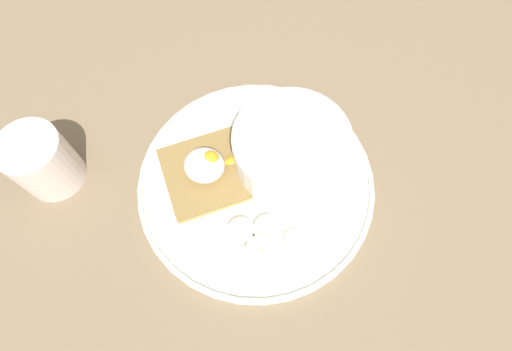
{
  "coord_description": "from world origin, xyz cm",
  "views": [
    {
      "loc": [
        -2.7,
        20.7,
        50.69
      ],
      "look_at": [
        0.0,
        0.0,
        5.0
      ],
      "focal_mm": 28.0,
      "sensor_mm": 36.0,
      "label": 1
    }
  ],
  "objects_px": {
    "toast_slice": "(206,173)",
    "coffee_mug": "(42,161)",
    "banana_slice_front": "(268,230)",
    "oatmeal_bowl": "(290,150)",
    "banana_slice_right": "(241,231)",
    "poached_egg": "(205,164)",
    "banana_slice_back": "(261,250)",
    "banana_slice_left": "(295,241)"
  },
  "relations": [
    {
      "from": "banana_slice_right",
      "to": "coffee_mug",
      "type": "relative_size",
      "value": 0.44
    },
    {
      "from": "banana_slice_front",
      "to": "banana_slice_left",
      "type": "height_order",
      "value": "banana_slice_front"
    },
    {
      "from": "poached_egg",
      "to": "coffee_mug",
      "type": "distance_m",
      "value": 0.2
    },
    {
      "from": "toast_slice",
      "to": "banana_slice_right",
      "type": "xyz_separation_m",
      "value": [
        -0.06,
        0.07,
        -0.0
      ]
    },
    {
      "from": "coffee_mug",
      "to": "toast_slice",
      "type": "bearing_deg",
      "value": -173.86
    },
    {
      "from": "oatmeal_bowl",
      "to": "banana_slice_front",
      "type": "xyz_separation_m",
      "value": [
        0.02,
        0.1,
        -0.03
      ]
    },
    {
      "from": "banana_slice_front",
      "to": "coffee_mug",
      "type": "distance_m",
      "value": 0.29
    },
    {
      "from": "banana_slice_front",
      "to": "banana_slice_right",
      "type": "relative_size",
      "value": 1.31
    },
    {
      "from": "banana_slice_back",
      "to": "banana_slice_right",
      "type": "distance_m",
      "value": 0.03
    },
    {
      "from": "oatmeal_bowl",
      "to": "banana_slice_back",
      "type": "height_order",
      "value": "oatmeal_bowl"
    },
    {
      "from": "banana_slice_right",
      "to": "banana_slice_left",
      "type": "bearing_deg",
      "value": 177.7
    },
    {
      "from": "poached_egg",
      "to": "oatmeal_bowl",
      "type": "bearing_deg",
      "value": -161.93
    },
    {
      "from": "banana_slice_left",
      "to": "oatmeal_bowl",
      "type": "bearing_deg",
      "value": -80.36
    },
    {
      "from": "toast_slice",
      "to": "coffee_mug",
      "type": "relative_size",
      "value": 1.7
    },
    {
      "from": "toast_slice",
      "to": "coffee_mug",
      "type": "xyz_separation_m",
      "value": [
        0.2,
        0.02,
        0.02
      ]
    },
    {
      "from": "oatmeal_bowl",
      "to": "poached_egg",
      "type": "bearing_deg",
      "value": 18.07
    },
    {
      "from": "banana_slice_back",
      "to": "poached_egg",
      "type": "bearing_deg",
      "value": -48.82
    },
    {
      "from": "poached_egg",
      "to": "coffee_mug",
      "type": "relative_size",
      "value": 0.89
    },
    {
      "from": "banana_slice_left",
      "to": "banana_slice_right",
      "type": "relative_size",
      "value": 1.06
    },
    {
      "from": "toast_slice",
      "to": "banana_slice_back",
      "type": "bearing_deg",
      "value": 131.88
    },
    {
      "from": "toast_slice",
      "to": "banana_slice_right",
      "type": "relative_size",
      "value": 3.86
    },
    {
      "from": "poached_egg",
      "to": "banana_slice_front",
      "type": "bearing_deg",
      "value": 142.75
    },
    {
      "from": "banana_slice_front",
      "to": "oatmeal_bowl",
      "type": "bearing_deg",
      "value": -99.36
    },
    {
      "from": "toast_slice",
      "to": "banana_slice_back",
      "type": "distance_m",
      "value": 0.12
    },
    {
      "from": "toast_slice",
      "to": "coffee_mug",
      "type": "distance_m",
      "value": 0.2
    },
    {
      "from": "oatmeal_bowl",
      "to": "toast_slice",
      "type": "distance_m",
      "value": 0.11
    },
    {
      "from": "banana_slice_right",
      "to": "banana_slice_front",
      "type": "bearing_deg",
      "value": -169.41
    },
    {
      "from": "poached_egg",
      "to": "banana_slice_right",
      "type": "distance_m",
      "value": 0.09
    },
    {
      "from": "banana_slice_front",
      "to": "banana_slice_right",
      "type": "height_order",
      "value": "same"
    },
    {
      "from": "poached_egg",
      "to": "banana_slice_back",
      "type": "height_order",
      "value": "poached_egg"
    },
    {
      "from": "coffee_mug",
      "to": "banana_slice_left",
      "type": "bearing_deg",
      "value": 170.87
    },
    {
      "from": "toast_slice",
      "to": "poached_egg",
      "type": "relative_size",
      "value": 1.9
    },
    {
      "from": "oatmeal_bowl",
      "to": "coffee_mug",
      "type": "relative_size",
      "value": 1.75
    },
    {
      "from": "banana_slice_left",
      "to": "banana_slice_back",
      "type": "xyz_separation_m",
      "value": [
        0.04,
        0.02,
        0.0
      ]
    },
    {
      "from": "oatmeal_bowl",
      "to": "banana_slice_right",
      "type": "relative_size",
      "value": 3.98
    },
    {
      "from": "toast_slice",
      "to": "banana_slice_front",
      "type": "bearing_deg",
      "value": 143.49
    },
    {
      "from": "toast_slice",
      "to": "coffee_mug",
      "type": "height_order",
      "value": "coffee_mug"
    },
    {
      "from": "toast_slice",
      "to": "banana_slice_front",
      "type": "distance_m",
      "value": 0.11
    },
    {
      "from": "banana_slice_left",
      "to": "coffee_mug",
      "type": "height_order",
      "value": "coffee_mug"
    },
    {
      "from": "banana_slice_front",
      "to": "toast_slice",
      "type": "bearing_deg",
      "value": -36.51
    },
    {
      "from": "banana_slice_left",
      "to": "banana_slice_back",
      "type": "relative_size",
      "value": 0.75
    },
    {
      "from": "oatmeal_bowl",
      "to": "banana_slice_right",
      "type": "height_order",
      "value": "oatmeal_bowl"
    }
  ]
}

